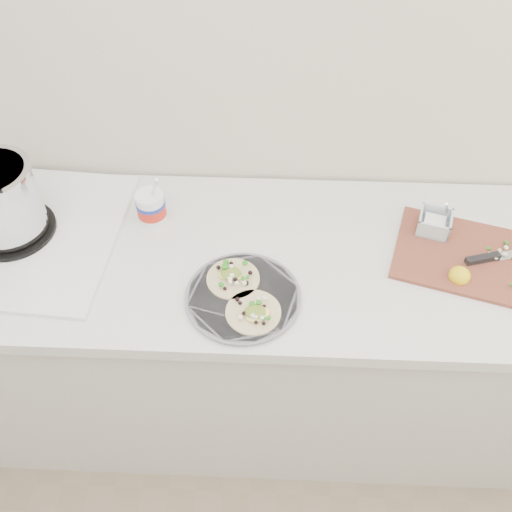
{
  "coord_description": "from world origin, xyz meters",
  "views": [
    {
      "loc": [
        0.25,
        0.33,
        2.09
      ],
      "look_at": [
        0.21,
        1.35,
        0.96
      ],
      "focal_mm": 40.0,
      "sensor_mm": 36.0,
      "label": 1
    }
  ],
  "objects_px": {
    "stove": "(4,211)",
    "cutboard": "(471,252)",
    "taco_plate": "(243,295)",
    "tub": "(151,205)"
  },
  "relations": [
    {
      "from": "stove",
      "to": "tub",
      "type": "bearing_deg",
      "value": 15.03
    },
    {
      "from": "stove",
      "to": "taco_plate",
      "type": "height_order",
      "value": "stove"
    },
    {
      "from": "taco_plate",
      "to": "cutboard",
      "type": "height_order",
      "value": "cutboard"
    },
    {
      "from": "taco_plate",
      "to": "tub",
      "type": "height_order",
      "value": "tub"
    },
    {
      "from": "stove",
      "to": "taco_plate",
      "type": "relative_size",
      "value": 2.09
    },
    {
      "from": "stove",
      "to": "tub",
      "type": "height_order",
      "value": "stove"
    },
    {
      "from": "stove",
      "to": "cutboard",
      "type": "bearing_deg",
      "value": 2.68
    },
    {
      "from": "taco_plate",
      "to": "tub",
      "type": "distance_m",
      "value": 0.4
    },
    {
      "from": "taco_plate",
      "to": "tub",
      "type": "bearing_deg",
      "value": 134.65
    },
    {
      "from": "taco_plate",
      "to": "cutboard",
      "type": "relative_size",
      "value": 0.64
    }
  ]
}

